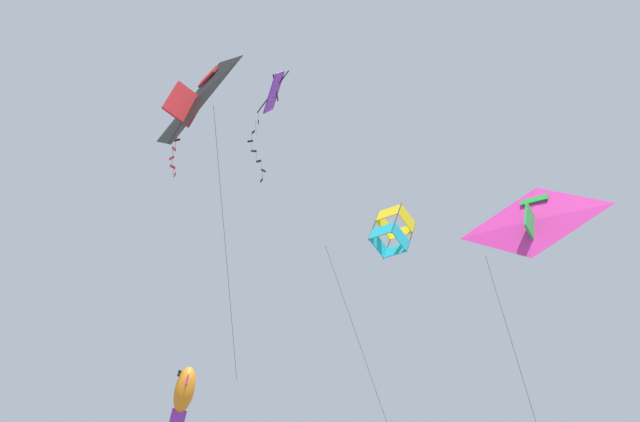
{
  "coord_description": "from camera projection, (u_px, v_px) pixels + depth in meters",
  "views": [
    {
      "loc": [
        -3.2,
        25.53,
        9.07
      ],
      "look_at": [
        -1.22,
        2.16,
        20.23
      ],
      "focal_mm": 47.99,
      "sensor_mm": 36.0,
      "label": 1
    }
  ],
  "objects": [
    {
      "name": "kite_diamond_low_drifter",
      "position": [
        273.0,
        95.0,
        26.38
      ],
      "size": [
        2.14,
        1.91,
        9.68
      ],
      "rotation": [
        0.5,
        0.0,
        5.25
      ],
      "color": "purple"
    },
    {
      "name": "kite_box_upper_right",
      "position": [
        392.0,
        232.0,
        28.54
      ],
      "size": [
        3.06,
        2.68,
        7.17
      ],
      "rotation": [
        0.48,
        0.0,
        5.67
      ],
      "color": "yellow"
    },
    {
      "name": "kite_fish_far_centre",
      "position": [
        185.0,
        390.0,
        26.52
      ],
      "size": [
        1.02,
        1.24,
        1.88
      ],
      "rotation": [
        0.17,
        0.0,
        5.01
      ],
      "color": "orange"
    },
    {
      "name": "kite_delta_highest",
      "position": [
        193.0,
        101.0,
        22.43
      ],
      "size": [
        2.96,
        3.34,
        3.4
      ],
      "rotation": [
        0.38,
        0.0,
        5.39
      ],
      "color": "black"
    },
    {
      "name": "kite_delta_near_right",
      "position": [
        533.0,
        221.0,
        25.86
      ],
      "size": [
        3.51,
        2.45,
        10.68
      ],
      "rotation": [
        0.42,
        0.0,
        5.8
      ],
      "color": "#DB2D93"
    }
  ]
}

